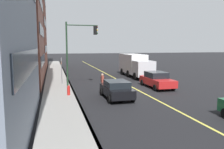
% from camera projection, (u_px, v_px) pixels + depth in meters
% --- Properties ---
extents(ground, '(200.00, 200.00, 0.00)m').
position_uv_depth(ground, '(135.00, 89.00, 22.04)').
color(ground, black).
extents(sidewalk_slab, '(80.00, 2.64, 0.15)m').
position_uv_depth(sidewalk_slab, '(59.00, 92.00, 20.25)').
color(sidewalk_slab, gray).
rests_on(sidewalk_slab, ground).
extents(curb_edge, '(80.00, 0.16, 0.15)m').
position_uv_depth(curb_edge, '(73.00, 91.00, 20.56)').
color(curb_edge, slate).
rests_on(curb_edge, ground).
extents(lane_stripe_center, '(80.00, 0.16, 0.01)m').
position_uv_depth(lane_stripe_center, '(135.00, 89.00, 22.04)').
color(lane_stripe_center, '#D8CC4C').
rests_on(lane_stripe_center, ground).
extents(car_red, '(4.68, 2.05, 1.55)m').
position_uv_depth(car_red, '(157.00, 80.00, 22.53)').
color(car_red, red).
rests_on(car_red, ground).
extents(car_black, '(4.10, 2.00, 1.42)m').
position_uv_depth(car_black, '(116.00, 89.00, 17.86)').
color(car_black, black).
rests_on(car_black, ground).
extents(truck_white, '(7.71, 2.43, 2.95)m').
position_uv_depth(truck_white, '(135.00, 65.00, 30.50)').
color(truck_white, silver).
rests_on(truck_white, ground).
extents(pedestrian_with_backpack, '(0.38, 0.37, 1.58)m').
position_uv_depth(pedestrian_with_backpack, '(103.00, 81.00, 20.96)').
color(pedestrian_with_backpack, '#383838').
rests_on(pedestrian_with_backpack, ground).
extents(traffic_light_mast, '(0.28, 3.16, 6.39)m').
position_uv_depth(traffic_light_mast, '(78.00, 44.00, 22.37)').
color(traffic_light_mast, '#1E3823').
rests_on(traffic_light_mast, ground).
extents(street_sign_post, '(0.60, 0.08, 2.92)m').
position_uv_depth(street_sign_post, '(62.00, 69.00, 23.55)').
color(street_sign_post, slate).
rests_on(street_sign_post, ground).
extents(fire_hydrant, '(0.24, 0.24, 0.94)m').
position_uv_depth(fire_hydrant, '(69.00, 91.00, 18.49)').
color(fire_hydrant, red).
rests_on(fire_hydrant, ground).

